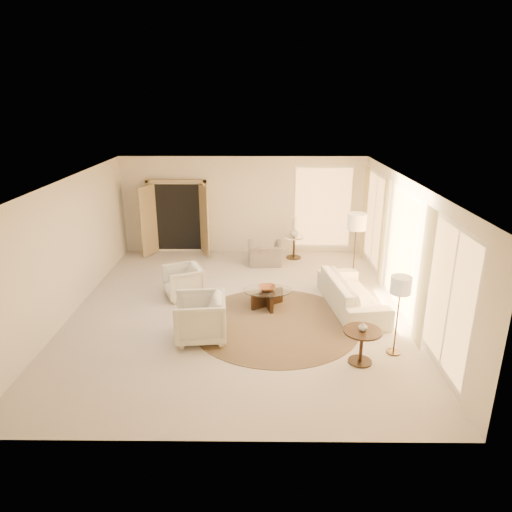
{
  "coord_description": "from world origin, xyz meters",
  "views": [
    {
      "loc": [
        0.49,
        -8.95,
        4.36
      ],
      "look_at": [
        0.4,
        0.4,
        1.1
      ],
      "focal_mm": 32.0,
      "sensor_mm": 36.0,
      "label": 1
    }
  ],
  "objects_px": {
    "floor_lamp_far": "(400,289)",
    "end_vase": "(363,326)",
    "end_table": "(362,341)",
    "bowl": "(267,288)",
    "accent_chair": "(265,250)",
    "armchair_left": "(183,280)",
    "floor_lamp_near": "(357,225)",
    "coffee_table": "(267,296)",
    "side_table": "(294,245)",
    "side_vase": "(294,232)",
    "armchair_right": "(200,316)",
    "sofa": "(352,294)"
  },
  "relations": [
    {
      "from": "armchair_right",
      "to": "end_table",
      "type": "bearing_deg",
      "value": 68.63
    },
    {
      "from": "armchair_left",
      "to": "side_vase",
      "type": "height_order",
      "value": "side_vase"
    },
    {
      "from": "coffee_table",
      "to": "side_table",
      "type": "height_order",
      "value": "side_table"
    },
    {
      "from": "accent_chair",
      "to": "coffee_table",
      "type": "xyz_separation_m",
      "value": [
        0.03,
        -2.68,
        -0.16
      ]
    },
    {
      "from": "accent_chair",
      "to": "floor_lamp_far",
      "type": "height_order",
      "value": "floor_lamp_far"
    },
    {
      "from": "end_table",
      "to": "end_vase",
      "type": "relative_size",
      "value": 4.07
    },
    {
      "from": "armchair_left",
      "to": "accent_chair",
      "type": "relative_size",
      "value": 0.89
    },
    {
      "from": "side_vase",
      "to": "armchair_left",
      "type": "bearing_deg",
      "value": -134.91
    },
    {
      "from": "end_vase",
      "to": "sofa",
      "type": "bearing_deg",
      "value": 83.37
    },
    {
      "from": "armchair_left",
      "to": "side_vase",
      "type": "relative_size",
      "value": 3.17
    },
    {
      "from": "armchair_right",
      "to": "end_vase",
      "type": "distance_m",
      "value": 2.99
    },
    {
      "from": "coffee_table",
      "to": "floor_lamp_near",
      "type": "bearing_deg",
      "value": 28.12
    },
    {
      "from": "accent_chair",
      "to": "sofa",
      "type": "bearing_deg",
      "value": 120.77
    },
    {
      "from": "armchair_left",
      "to": "floor_lamp_near",
      "type": "xyz_separation_m",
      "value": [
        4.0,
        0.63,
        1.15
      ]
    },
    {
      "from": "coffee_table",
      "to": "floor_lamp_far",
      "type": "xyz_separation_m",
      "value": [
        2.25,
        -1.91,
        1.01
      ]
    },
    {
      "from": "end_table",
      "to": "floor_lamp_far",
      "type": "distance_m",
      "value": 1.11
    },
    {
      "from": "end_vase",
      "to": "side_vase",
      "type": "relative_size",
      "value": 0.62
    },
    {
      "from": "end_vase",
      "to": "side_table",
      "type": "bearing_deg",
      "value": 98.16
    },
    {
      "from": "armchair_right",
      "to": "coffee_table",
      "type": "height_order",
      "value": "armchair_right"
    },
    {
      "from": "sofa",
      "to": "coffee_table",
      "type": "bearing_deg",
      "value": 79.83
    },
    {
      "from": "armchair_left",
      "to": "side_table",
      "type": "relative_size",
      "value": 1.27
    },
    {
      "from": "floor_lamp_far",
      "to": "sofa",
      "type": "bearing_deg",
      "value": 102.73
    },
    {
      "from": "accent_chair",
      "to": "coffee_table",
      "type": "relative_size",
      "value": 0.66
    },
    {
      "from": "bowl",
      "to": "end_table",
      "type": "bearing_deg",
      "value": -54.59
    },
    {
      "from": "floor_lamp_near",
      "to": "side_vase",
      "type": "xyz_separation_m",
      "value": [
        -1.28,
        2.1,
        -0.79
      ]
    },
    {
      "from": "armchair_left",
      "to": "side_vase",
      "type": "xyz_separation_m",
      "value": [
        2.72,
        2.73,
        0.36
      ]
    },
    {
      "from": "armchair_right",
      "to": "floor_lamp_far",
      "type": "xyz_separation_m",
      "value": [
        3.54,
        -0.49,
        0.78
      ]
    },
    {
      "from": "accent_chair",
      "to": "side_vase",
      "type": "distance_m",
      "value": 1.06
    },
    {
      "from": "accent_chair",
      "to": "floor_lamp_near",
      "type": "distance_m",
      "value": 2.87
    },
    {
      "from": "sofa",
      "to": "end_vase",
      "type": "height_order",
      "value": "end_vase"
    },
    {
      "from": "sofa",
      "to": "side_vase",
      "type": "distance_m",
      "value": 3.47
    },
    {
      "from": "floor_lamp_far",
      "to": "end_vase",
      "type": "relative_size",
      "value": 9.18
    },
    {
      "from": "bowl",
      "to": "end_vase",
      "type": "xyz_separation_m",
      "value": [
        1.59,
        -2.23,
        0.26
      ]
    },
    {
      "from": "end_table",
      "to": "bowl",
      "type": "height_order",
      "value": "end_table"
    },
    {
      "from": "armchair_left",
      "to": "floor_lamp_near",
      "type": "relative_size",
      "value": 0.45
    },
    {
      "from": "sofa",
      "to": "floor_lamp_near",
      "type": "height_order",
      "value": "floor_lamp_near"
    },
    {
      "from": "side_vase",
      "to": "armchair_right",
      "type": "bearing_deg",
      "value": -114.21
    },
    {
      "from": "sofa",
      "to": "end_table",
      "type": "xyz_separation_m",
      "value": [
        -0.25,
        -2.16,
        0.08
      ]
    },
    {
      "from": "end_vase",
      "to": "accent_chair",
      "type": "bearing_deg",
      "value": 108.2
    },
    {
      "from": "armchair_right",
      "to": "side_vase",
      "type": "height_order",
      "value": "armchair_right"
    },
    {
      "from": "bowl",
      "to": "side_vase",
      "type": "relative_size",
      "value": 1.43
    },
    {
      "from": "armchair_left",
      "to": "side_vase",
      "type": "bearing_deg",
      "value": 111.69
    },
    {
      "from": "floor_lamp_near",
      "to": "armchair_right",
      "type": "bearing_deg",
      "value": -142.95
    },
    {
      "from": "armchair_right",
      "to": "side_table",
      "type": "relative_size",
      "value": 1.48
    },
    {
      "from": "floor_lamp_near",
      "to": "end_vase",
      "type": "height_order",
      "value": "floor_lamp_near"
    },
    {
      "from": "side_table",
      "to": "sofa",
      "type": "bearing_deg",
      "value": -72.57
    },
    {
      "from": "accent_chair",
      "to": "floor_lamp_near",
      "type": "relative_size",
      "value": 0.5
    },
    {
      "from": "bowl",
      "to": "side_vase",
      "type": "xyz_separation_m",
      "value": [
        0.8,
        3.22,
        0.33
      ]
    },
    {
      "from": "end_table",
      "to": "side_vase",
      "type": "xyz_separation_m",
      "value": [
        -0.78,
        5.45,
        0.34
      ]
    },
    {
      "from": "coffee_table",
      "to": "sofa",
      "type": "bearing_deg",
      "value": -2.23
    }
  ]
}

